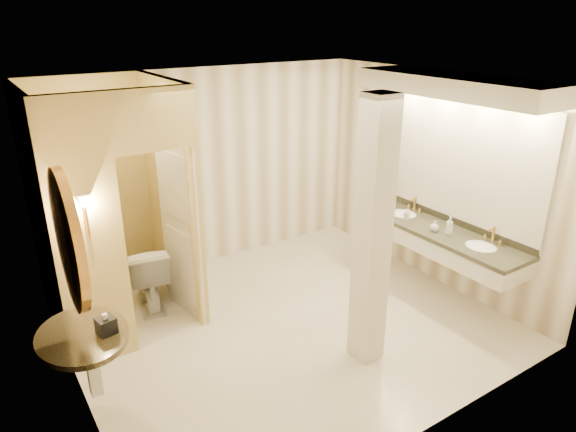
{
  "coord_description": "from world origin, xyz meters",
  "views": [
    {
      "loc": [
        -2.77,
        -4.21,
        3.32
      ],
      "look_at": [
        0.13,
        0.2,
        1.24
      ],
      "focal_mm": 32.0,
      "sensor_mm": 36.0,
      "label": 1
    }
  ],
  "objects": [
    {
      "name": "soap_bottle_b",
      "position": [
        1.84,
        -0.42,
        0.94
      ],
      "size": [
        0.12,
        0.12,
        0.13
      ],
      "primitive_type": "imported",
      "rotation": [
        0.0,
        0.0,
        0.18
      ],
      "color": "silver",
      "rests_on": "vanity"
    },
    {
      "name": "wall_right",
      "position": [
        2.25,
        0.0,
        1.35
      ],
      "size": [
        0.02,
        4.0,
        2.7
      ],
      "primitive_type": "cube",
      "color": "white",
      "rests_on": "floor"
    },
    {
      "name": "toilet_closet",
      "position": [
        -1.11,
        0.97,
        1.39
      ],
      "size": [
        1.5,
        1.55,
        2.7
      ],
      "color": "#E7D379",
      "rests_on": "floor"
    },
    {
      "name": "wall_front",
      "position": [
        0.0,
        -2.0,
        1.35
      ],
      "size": [
        4.5,
        0.02,
        2.7
      ],
      "primitive_type": "cube",
      "color": "white",
      "rests_on": "floor"
    },
    {
      "name": "wall_sconce",
      "position": [
        -1.93,
        0.43,
        1.73
      ],
      "size": [
        0.14,
        0.14,
        0.42
      ],
      "color": "#C28E3E",
      "rests_on": "toilet_closet"
    },
    {
      "name": "ceiling",
      "position": [
        0.0,
        0.0,
        2.7
      ],
      "size": [
        4.5,
        4.5,
        0.0
      ],
      "primitive_type": "plane",
      "rotation": [
        3.14,
        0.0,
        0.0
      ],
      "color": "silver",
      "rests_on": "wall_back"
    },
    {
      "name": "floor",
      "position": [
        0.0,
        0.0,
        0.0
      ],
      "size": [
        4.5,
        4.5,
        0.0
      ],
      "primitive_type": "plane",
      "color": "silver",
      "rests_on": "ground"
    },
    {
      "name": "toilet",
      "position": [
        -1.19,
        1.27,
        0.41
      ],
      "size": [
        0.6,
        0.88,
        0.82
      ],
      "primitive_type": "imported",
      "rotation": [
        0.0,
        0.0,
        2.96
      ],
      "color": "white",
      "rests_on": "floor"
    },
    {
      "name": "vanity",
      "position": [
        1.98,
        -0.4,
        1.63
      ],
      "size": [
        0.75,
        2.44,
        2.09
      ],
      "color": "silver",
      "rests_on": "floor"
    },
    {
      "name": "console_shelf",
      "position": [
        -2.21,
        -0.3,
        1.34
      ],
      "size": [
        0.91,
        0.91,
        1.9
      ],
      "color": "black",
      "rests_on": "floor"
    },
    {
      "name": "soap_bottle_a",
      "position": [
        1.84,
        0.05,
        0.94
      ],
      "size": [
        0.08,
        0.08,
        0.14
      ],
      "primitive_type": "imported",
      "rotation": [
        0.0,
        0.0,
        0.37
      ],
      "color": "beige",
      "rests_on": "vanity"
    },
    {
      "name": "wall_left",
      "position": [
        -2.25,
        0.0,
        1.35
      ],
      "size": [
        0.02,
        4.0,
        2.7
      ],
      "primitive_type": "cube",
      "color": "white",
      "rests_on": "floor"
    },
    {
      "name": "soap_bottle_c",
      "position": [
        1.91,
        -0.58,
        0.99
      ],
      "size": [
        0.11,
        0.11,
        0.22
      ],
      "primitive_type": "imported",
      "rotation": [
        0.0,
        0.0,
        -0.42
      ],
      "color": "#C6B28C",
      "rests_on": "vanity"
    },
    {
      "name": "pillar",
      "position": [
        0.35,
        -0.92,
        1.35
      ],
      "size": [
        0.27,
        0.27,
        2.7
      ],
      "primitive_type": "cube",
      "color": "silver",
      "rests_on": "floor"
    },
    {
      "name": "wall_back",
      "position": [
        0.0,
        2.0,
        1.35
      ],
      "size": [
        4.5,
        0.02,
        2.7
      ],
      "primitive_type": "cube",
      "color": "white",
      "rests_on": "floor"
    },
    {
      "name": "tissue_box",
      "position": [
        -2.05,
        -0.4,
        0.95
      ],
      "size": [
        0.16,
        0.16,
        0.14
      ],
      "primitive_type": "cube",
      "rotation": [
        0.0,
        0.0,
        0.19
      ],
      "color": "black",
      "rests_on": "console_shelf"
    }
  ]
}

